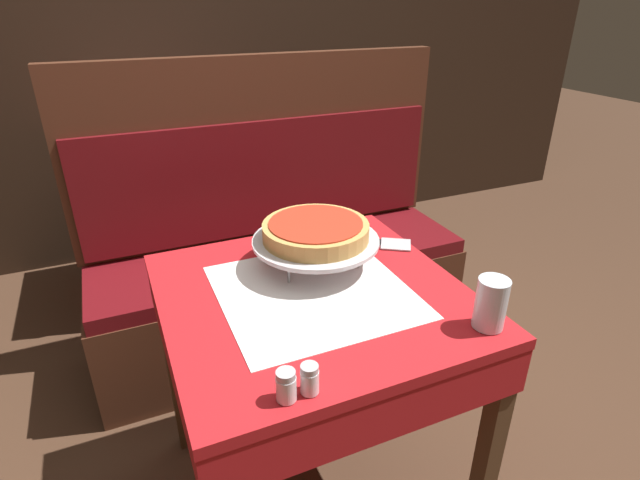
% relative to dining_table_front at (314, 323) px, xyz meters
% --- Properties ---
extents(dining_table_front, '(0.77, 0.77, 0.75)m').
position_rel_dining_table_front_xyz_m(dining_table_front, '(0.00, 0.00, 0.00)').
color(dining_table_front, red).
rests_on(dining_table_front, ground_plane).
extents(dining_table_rear, '(0.69, 0.69, 0.74)m').
position_rel_dining_table_front_xyz_m(dining_table_rear, '(-0.22, 1.51, -0.03)').
color(dining_table_rear, red).
rests_on(dining_table_rear, ground_plane).
extents(booth_bench, '(1.58, 0.48, 1.24)m').
position_rel_dining_table_front_xyz_m(booth_bench, '(0.17, 0.80, -0.29)').
color(booth_bench, '#4C2819').
rests_on(booth_bench, ground_plane).
extents(back_wall_panel, '(6.00, 0.04, 2.40)m').
position_rel_dining_table_front_xyz_m(back_wall_panel, '(0.00, 2.01, 0.55)').
color(back_wall_panel, black).
rests_on(back_wall_panel, ground_plane).
extents(pizza_pan_stand, '(0.36, 0.36, 0.08)m').
position_rel_dining_table_front_xyz_m(pizza_pan_stand, '(0.06, 0.13, 0.17)').
color(pizza_pan_stand, '#ADADB2').
rests_on(pizza_pan_stand, dining_table_front).
extents(deep_dish_pizza, '(0.30, 0.30, 0.05)m').
position_rel_dining_table_front_xyz_m(deep_dish_pizza, '(0.06, 0.13, 0.21)').
color(deep_dish_pizza, tan).
rests_on(deep_dish_pizza, pizza_pan_stand).
extents(pizza_server, '(0.23, 0.17, 0.01)m').
position_rel_dining_table_front_xyz_m(pizza_server, '(0.28, 0.18, 0.11)').
color(pizza_server, '#BCBCC1').
rests_on(pizza_server, dining_table_front).
extents(water_glass_near, '(0.07, 0.07, 0.12)m').
position_rel_dining_table_front_xyz_m(water_glass_near, '(0.31, -0.30, 0.16)').
color(water_glass_near, silver).
rests_on(water_glass_near, dining_table_front).
extents(salt_shaker, '(0.04, 0.04, 0.07)m').
position_rel_dining_table_front_xyz_m(salt_shaker, '(-0.20, -0.34, 0.13)').
color(salt_shaker, silver).
rests_on(salt_shaker, dining_table_front).
extents(pepper_shaker, '(0.04, 0.04, 0.06)m').
position_rel_dining_table_front_xyz_m(pepper_shaker, '(-0.15, -0.34, 0.13)').
color(pepper_shaker, silver).
rests_on(pepper_shaker, dining_table_front).
extents(condiment_caddy, '(0.13, 0.13, 0.14)m').
position_rel_dining_table_front_xyz_m(condiment_caddy, '(-0.28, 1.45, 0.13)').
color(condiment_caddy, black).
rests_on(condiment_caddy, dining_table_rear).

